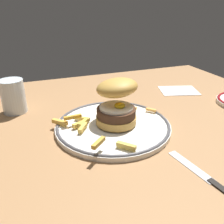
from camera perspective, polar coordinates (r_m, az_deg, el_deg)
name	(u,v)px	position (r cm, az deg, el deg)	size (l,w,h in cm)	color
ground_plane	(109,130)	(64.10, -0.65, -4.33)	(116.71, 88.92, 4.00)	#996E45
dinner_plate	(112,126)	(60.37, 0.00, -3.24)	(28.79, 28.79, 1.60)	white
burger	(117,100)	(59.09, 1.11, 2.79)	(14.64, 14.76, 11.36)	gold
fries_pile	(93,125)	(57.60, -4.47, -3.07)	(27.87, 19.30, 2.61)	#EFAD4F
water_glass	(13,98)	(73.57, -22.37, 3.07)	(6.65, 6.65, 9.58)	silver
knife	(211,181)	(47.93, 22.55, -14.80)	(4.10, 18.03, 0.70)	black
napkin	(179,90)	(89.15, 15.56, 4.98)	(12.91, 9.68, 0.40)	white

